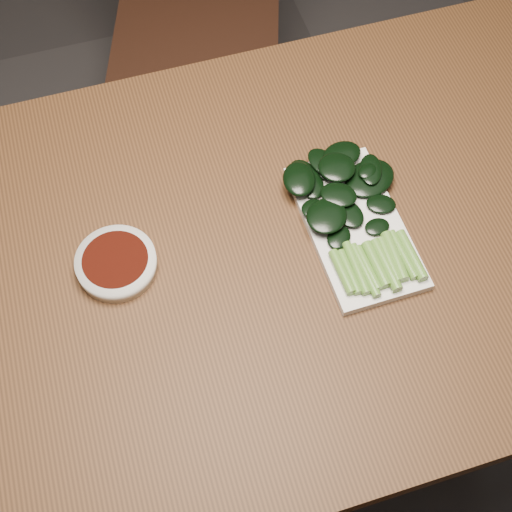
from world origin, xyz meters
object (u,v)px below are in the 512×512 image
table (248,272)px  chair_far (196,11)px  serving_plate (355,227)px  gai_lan (350,208)px  sauce_bowl (116,263)px

table → chair_far: size_ratio=1.57×
chair_far → serving_plate: bearing=-67.7°
serving_plate → gai_lan: (-0.00, 0.02, 0.02)m
serving_plate → chair_far: bearing=93.8°
table → gai_lan: bearing=3.8°
chair_far → gai_lan: bearing=-67.6°
chair_far → sauce_bowl: (-0.31, -0.80, 0.28)m
gai_lan → sauce_bowl: bearing=177.5°
sauce_bowl → serving_plate: (0.37, -0.04, -0.01)m
table → serving_plate: bearing=-4.4°
table → gai_lan: size_ratio=4.95×
table → sauce_bowl: sauce_bowl is taller
gai_lan → chair_far: bearing=93.8°
table → gai_lan: gai_lan is taller
sauce_bowl → serving_plate: size_ratio=0.45×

